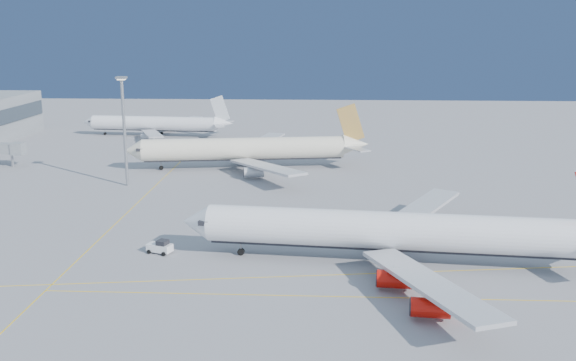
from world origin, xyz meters
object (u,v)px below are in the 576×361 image
object	(u,v)px
airliner_virgin	(397,232)
airliner_etihad	(249,149)
airliner_third	(157,124)
pushback_tug	(160,247)
light_mast	(124,122)

from	to	relation	value
airliner_virgin	airliner_etihad	distance (m)	80.16
airliner_third	airliner_virgin	bearing A→B (deg)	-55.42
airliner_virgin	pushback_tug	distance (m)	40.83
airliner_virgin	airliner_third	world-z (taller)	airliner_virgin
airliner_virgin	pushback_tug	xyz separation A→B (m)	(-40.50, 2.95, -4.33)
airliner_etihad	pushback_tug	world-z (taller)	airliner_etihad
airliner_virgin	airliner_third	bearing A→B (deg)	125.32
airliner_virgin	airliner_etihad	xyz separation A→B (m)	(-32.52, 73.26, -0.02)
airliner_etihad	airliner_virgin	bearing A→B (deg)	-74.65
airliner_third	pushback_tug	distance (m)	126.73
airliner_etihad	airliner_third	world-z (taller)	airliner_etihad
airliner_virgin	airliner_third	size ratio (longest dim) A/B	1.30
airliner_etihad	pushback_tug	bearing A→B (deg)	-105.06
light_mast	pushback_tug	bearing A→B (deg)	-67.36
airliner_virgin	pushback_tug	size ratio (longest dim) A/B	15.41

